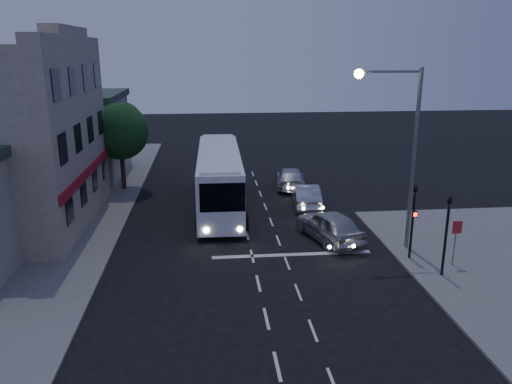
{
  "coord_description": "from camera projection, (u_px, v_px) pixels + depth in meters",
  "views": [
    {
      "loc": [
        -2.06,
        -20.87,
        9.91
      ],
      "look_at": [
        0.58,
        5.9,
        2.2
      ],
      "focal_mm": 35.0,
      "sensor_mm": 36.0,
      "label": 1
    }
  ],
  "objects": [
    {
      "name": "ground",
      "position": [
        256.0,
        274.0,
        22.89
      ],
      "size": [
        120.0,
        120.0,
        0.0
      ],
      "primitive_type": "plane",
      "color": "black"
    },
    {
      "name": "sidewalk_far",
      "position": [
        23.0,
        223.0,
        29.29
      ],
      "size": [
        12.0,
        50.0,
        0.12
      ],
      "primitive_type": "cube",
      "color": "slate",
      "rests_on": "ground"
    },
    {
      "name": "road_markings",
      "position": [
        274.0,
        245.0,
        26.17
      ],
      "size": [
        8.0,
        30.55,
        0.01
      ],
      "color": "silver",
      "rests_on": "ground"
    },
    {
      "name": "tour_bus",
      "position": [
        219.0,
        177.0,
        31.81
      ],
      "size": [
        2.96,
        12.48,
        3.82
      ],
      "rotation": [
        0.0,
        0.0,
        -0.01
      ],
      "color": "white",
      "rests_on": "ground"
    },
    {
      "name": "car_suv",
      "position": [
        329.0,
        225.0,
        26.7
      ],
      "size": [
        3.3,
        5.23,
        1.66
      ],
      "primitive_type": "imported",
      "rotation": [
        0.0,
        0.0,
        3.44
      ],
      "color": "#B8B8B8",
      "rests_on": "ground"
    },
    {
      "name": "car_sedan_a",
      "position": [
        306.0,
        196.0,
        32.44
      ],
      "size": [
        1.96,
        4.68,
        1.5
      ],
      "primitive_type": "imported",
      "rotation": [
        0.0,
        0.0,
        3.06
      ],
      "color": "#B6B6BE",
      "rests_on": "ground"
    },
    {
      "name": "car_sedan_b",
      "position": [
        291.0,
        178.0,
        37.08
      ],
      "size": [
        2.68,
        5.16,
        1.43
      ],
      "primitive_type": "imported",
      "rotation": [
        0.0,
        0.0,
        3.0
      ],
      "color": "#B9BBC0",
      "rests_on": "ground"
    },
    {
      "name": "traffic_signal_main",
      "position": [
        413.0,
        213.0,
        23.68
      ],
      "size": [
        0.25,
        0.35,
        4.1
      ],
      "color": "black",
      "rests_on": "sidewalk_near"
    },
    {
      "name": "traffic_signal_side",
      "position": [
        447.0,
        227.0,
        21.86
      ],
      "size": [
        0.18,
        0.15,
        4.1
      ],
      "color": "black",
      "rests_on": "sidewalk_near"
    },
    {
      "name": "regulatory_sign",
      "position": [
        456.0,
        236.0,
        23.1
      ],
      "size": [
        0.45,
        0.12,
        2.2
      ],
      "color": "slate",
      "rests_on": "sidewalk_near"
    },
    {
      "name": "streetlight",
      "position": [
        403.0,
        139.0,
        24.11
      ],
      "size": [
        3.32,
        0.44,
        9.0
      ],
      "color": "slate",
      "rests_on": "sidewalk_near"
    },
    {
      "name": "low_building_north",
      "position": [
        63.0,
        134.0,
        39.81
      ],
      "size": [
        9.4,
        9.4,
        6.5
      ],
      "color": "#9A968C",
      "rests_on": "sidewalk_far"
    },
    {
      "name": "street_tree",
      "position": [
        120.0,
        129.0,
        35.24
      ],
      "size": [
        4.0,
        4.0,
        6.2
      ],
      "color": "black",
      "rests_on": "sidewalk_far"
    }
  ]
}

